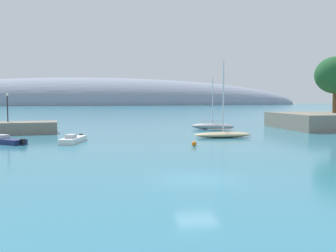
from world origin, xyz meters
The scene contains 10 objects.
water centered at (0.00, 0.00, 0.00)m, with size 600.00×600.00×0.00m, color teal.
shore_outcrop centered at (31.24, 34.73, 1.26)m, with size 16.32×15.03×2.51m, color gray.
tree_clump_shore centered at (32.29, 35.23, 8.69)m, with size 6.76×6.76×9.26m.
distant_ridge centered at (-13.82, 257.35, 0.00)m, with size 311.50×63.15×38.59m, color gray.
sailboat_sand_near_shore centered at (9.41, 23.85, 0.47)m, with size 7.41×2.32×9.55m.
sailboat_grey_mid_mooring centered at (11.55, 35.79, 0.56)m, with size 6.88×4.78×8.18m.
motorboat_navy_foreground centered at (-15.87, 21.61, 0.32)m, with size 4.69×4.40×0.95m.
motorboat_white_alongside_breakwater centered at (-8.80, 21.39, 0.34)m, with size 2.88×5.72×0.99m.
mooring_buoy_orange centered at (3.75, 15.97, 0.26)m, with size 0.52×0.52×0.52m, color orange.
harbor_lamp_post centered at (-18.57, 34.33, 4.11)m, with size 0.36×0.36×3.97m.
Camera 1 is at (-5.67, -22.41, 4.97)m, focal length 41.12 mm.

